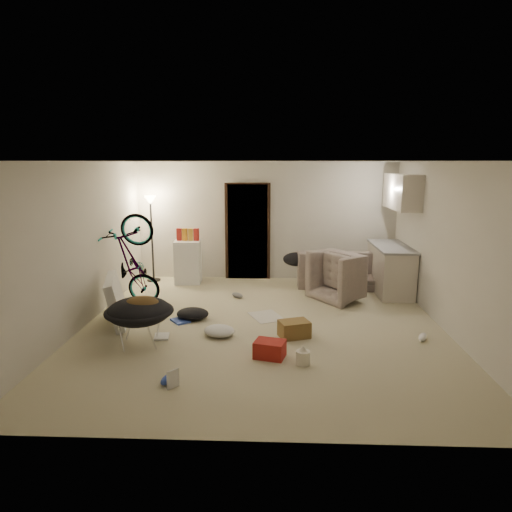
{
  "coord_description": "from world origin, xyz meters",
  "views": [
    {
      "loc": [
        0.18,
        -6.71,
        2.49
      ],
      "look_at": [
        -0.12,
        0.6,
        0.98
      ],
      "focal_mm": 32.0,
      "sensor_mm": 36.0,
      "label": 1
    }
  ],
  "objects_px": {
    "kitchen_counter": "(390,270)",
    "drink_case_b": "(270,349)",
    "mini_fridge": "(188,262)",
    "floor_lamp": "(151,220)",
    "bicycle": "(133,281)",
    "tv_box": "(116,300)",
    "saucer_chair": "(140,317)",
    "drink_case_a": "(294,329)",
    "juicer": "(303,356)",
    "sofa": "(343,272)",
    "armchair": "(349,280)"
  },
  "relations": [
    {
      "from": "kitchen_counter",
      "to": "drink_case_b",
      "type": "relative_size",
      "value": 3.92
    },
    {
      "from": "floor_lamp",
      "to": "saucer_chair",
      "type": "distance_m",
      "value": 3.66
    },
    {
      "from": "kitchen_counter",
      "to": "drink_case_b",
      "type": "distance_m",
      "value": 3.93
    },
    {
      "from": "floor_lamp",
      "to": "bicycle",
      "type": "distance_m",
      "value": 1.9
    },
    {
      "from": "drink_case_b",
      "to": "juicer",
      "type": "bearing_deg",
      "value": -9.81
    },
    {
      "from": "bicycle",
      "to": "mini_fridge",
      "type": "relative_size",
      "value": 1.87
    },
    {
      "from": "floor_lamp",
      "to": "sofa",
      "type": "relative_size",
      "value": 0.96
    },
    {
      "from": "bicycle",
      "to": "drink_case_a",
      "type": "xyz_separation_m",
      "value": [
        2.77,
        -1.4,
        -0.32
      ]
    },
    {
      "from": "tv_box",
      "to": "juicer",
      "type": "distance_m",
      "value": 3.19
    },
    {
      "from": "saucer_chair",
      "to": "juicer",
      "type": "height_order",
      "value": "saucer_chair"
    },
    {
      "from": "drink_case_a",
      "to": "drink_case_b",
      "type": "relative_size",
      "value": 1.1
    },
    {
      "from": "kitchen_counter",
      "to": "drink_case_a",
      "type": "distance_m",
      "value": 3.14
    },
    {
      "from": "floor_lamp",
      "to": "bicycle",
      "type": "xyz_separation_m",
      "value": [
        0.1,
        -1.69,
        -0.87
      ]
    },
    {
      "from": "floor_lamp",
      "to": "juicer",
      "type": "height_order",
      "value": "floor_lamp"
    },
    {
      "from": "kitchen_counter",
      "to": "bicycle",
      "type": "relative_size",
      "value": 0.9
    },
    {
      "from": "bicycle",
      "to": "drink_case_a",
      "type": "distance_m",
      "value": 3.12
    },
    {
      "from": "sofa",
      "to": "drink_case_b",
      "type": "xyz_separation_m",
      "value": [
        -1.46,
        -3.61,
        -0.16
      ]
    },
    {
      "from": "mini_fridge",
      "to": "drink_case_a",
      "type": "distance_m",
      "value": 3.67
    },
    {
      "from": "saucer_chair",
      "to": "juicer",
      "type": "bearing_deg",
      "value": -13.75
    },
    {
      "from": "drink_case_a",
      "to": "drink_case_b",
      "type": "height_order",
      "value": "drink_case_a"
    },
    {
      "from": "saucer_chair",
      "to": "juicer",
      "type": "distance_m",
      "value": 2.3
    },
    {
      "from": "armchair",
      "to": "tv_box",
      "type": "height_order",
      "value": "tv_box"
    },
    {
      "from": "armchair",
      "to": "mini_fridge",
      "type": "xyz_separation_m",
      "value": [
        -3.2,
        0.94,
        0.12
      ]
    },
    {
      "from": "floor_lamp",
      "to": "mini_fridge",
      "type": "xyz_separation_m",
      "value": [
        0.77,
        -0.1,
        -0.86
      ]
    },
    {
      "from": "saucer_chair",
      "to": "drink_case_b",
      "type": "distance_m",
      "value": 1.85
    },
    {
      "from": "tv_box",
      "to": "juicer",
      "type": "relative_size",
      "value": 4.4
    },
    {
      "from": "drink_case_b",
      "to": "bicycle",
      "type": "bearing_deg",
      "value": 153.99
    },
    {
      "from": "floor_lamp",
      "to": "sofa",
      "type": "distance_m",
      "value": 4.12
    },
    {
      "from": "floor_lamp",
      "to": "armchair",
      "type": "relative_size",
      "value": 1.81
    },
    {
      "from": "armchair",
      "to": "bicycle",
      "type": "distance_m",
      "value": 3.93
    },
    {
      "from": "floor_lamp",
      "to": "tv_box",
      "type": "height_order",
      "value": "floor_lamp"
    },
    {
      "from": "kitchen_counter",
      "to": "saucer_chair",
      "type": "relative_size",
      "value": 1.6
    },
    {
      "from": "sofa",
      "to": "saucer_chair",
      "type": "xyz_separation_m",
      "value": [
        -3.25,
        -3.26,
        0.12
      ]
    },
    {
      "from": "floor_lamp",
      "to": "kitchen_counter",
      "type": "bearing_deg",
      "value": -7.66
    },
    {
      "from": "armchair",
      "to": "mini_fridge",
      "type": "distance_m",
      "value": 3.34
    },
    {
      "from": "tv_box",
      "to": "bicycle",
      "type": "bearing_deg",
      "value": 73.97
    },
    {
      "from": "kitchen_counter",
      "to": "tv_box",
      "type": "height_order",
      "value": "kitchen_counter"
    },
    {
      "from": "saucer_chair",
      "to": "tv_box",
      "type": "xyz_separation_m",
      "value": [
        -0.63,
        0.87,
        -0.03
      ]
    },
    {
      "from": "mini_fridge",
      "to": "drink_case_b",
      "type": "xyz_separation_m",
      "value": [
        1.76,
        -3.71,
        -0.34
      ]
    },
    {
      "from": "kitchen_counter",
      "to": "saucer_chair",
      "type": "bearing_deg",
      "value": -145.53
    },
    {
      "from": "floor_lamp",
      "to": "bicycle",
      "type": "relative_size",
      "value": 1.08
    },
    {
      "from": "tv_box",
      "to": "drink_case_b",
      "type": "relative_size",
      "value": 2.92
    },
    {
      "from": "tv_box",
      "to": "drink_case_a",
      "type": "distance_m",
      "value": 2.83
    },
    {
      "from": "bicycle",
      "to": "drink_case_b",
      "type": "relative_size",
      "value": 4.38
    },
    {
      "from": "kitchen_counter",
      "to": "bicycle",
      "type": "height_order",
      "value": "bicycle"
    },
    {
      "from": "bicycle",
      "to": "juicer",
      "type": "height_order",
      "value": "bicycle"
    },
    {
      "from": "armchair",
      "to": "drink_case_b",
      "type": "distance_m",
      "value": 3.13
    },
    {
      "from": "kitchen_counter",
      "to": "drink_case_a",
      "type": "xyz_separation_m",
      "value": [
        -1.96,
        -2.44,
        -0.32
      ]
    },
    {
      "from": "kitchen_counter",
      "to": "mini_fridge",
      "type": "xyz_separation_m",
      "value": [
        -4.06,
        0.55,
        0.01
      ]
    },
    {
      "from": "sofa",
      "to": "drink_case_a",
      "type": "relative_size",
      "value": 4.48
    }
  ]
}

